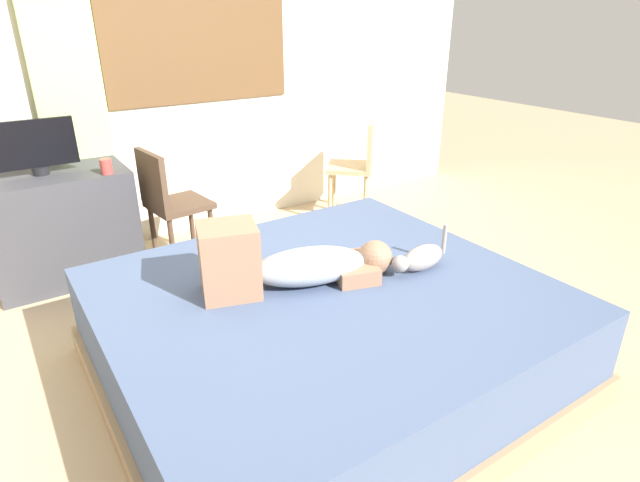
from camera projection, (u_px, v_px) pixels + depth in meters
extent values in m
plane|color=tan|center=(294.00, 375.00, 2.65)|extent=(16.00, 16.00, 0.00)
cube|color=beige|center=(131.00, 48.00, 3.73)|extent=(6.40, 0.12, 2.90)
cube|color=brown|center=(197.00, 19.00, 3.85)|extent=(1.46, 0.02, 1.20)
cube|color=white|center=(197.00, 19.00, 3.85)|extent=(1.38, 0.02, 1.12)
cube|color=#997A56|center=(325.00, 362.00, 2.64)|extent=(2.06, 1.88, 0.14)
cube|color=#425170|center=(326.00, 321.00, 2.54)|extent=(2.00, 1.82, 0.35)
ellipsoid|color=#8C939E|center=(310.00, 266.00, 2.50)|extent=(0.61, 0.41, 0.17)
sphere|color=#8C664C|center=(375.00, 257.00, 2.58)|extent=(0.17, 0.17, 0.17)
cube|color=#8C664C|center=(229.00, 260.00, 2.36)|extent=(0.32, 0.31, 0.34)
cube|color=#8C664C|center=(352.00, 268.00, 2.57)|extent=(0.27, 0.33, 0.08)
ellipsoid|color=gray|center=(423.00, 258.00, 2.62)|extent=(0.26, 0.12, 0.13)
sphere|color=gray|center=(400.00, 264.00, 2.54)|extent=(0.08, 0.08, 0.08)
cylinder|color=gray|center=(444.00, 239.00, 2.68)|extent=(0.02, 0.02, 0.16)
cube|color=#38383D|center=(63.00, 226.00, 3.50)|extent=(0.90, 0.56, 0.74)
cylinder|color=black|center=(41.00, 171.00, 3.31)|extent=(0.10, 0.10, 0.05)
cube|color=black|center=(35.00, 144.00, 3.24)|extent=(0.48, 0.03, 0.30)
cylinder|color=#B23D38|center=(106.00, 166.00, 3.32)|extent=(0.07, 0.07, 0.10)
cylinder|color=#4C3828|center=(192.00, 225.00, 3.92)|extent=(0.04, 0.04, 0.44)
cylinder|color=#4C3828|center=(212.00, 237.00, 3.71)|extent=(0.04, 0.04, 0.44)
cylinder|color=#4C3828|center=(154.00, 235.00, 3.74)|extent=(0.04, 0.04, 0.44)
cylinder|color=#4C3828|center=(173.00, 249.00, 3.53)|extent=(0.04, 0.04, 0.44)
cube|color=#4C3828|center=(179.00, 205.00, 3.62)|extent=(0.42, 0.42, 0.04)
cube|color=#4C3828|center=(152.00, 181.00, 3.44)|extent=(0.08, 0.38, 0.38)
cylinder|color=tan|center=(330.00, 199.00, 4.46)|extent=(0.04, 0.04, 0.44)
cylinder|color=tan|center=(334.00, 188.00, 4.73)|extent=(0.04, 0.04, 0.44)
cylinder|color=tan|center=(365.00, 200.00, 4.42)|extent=(0.04, 0.04, 0.44)
cylinder|color=tan|center=(367.00, 189.00, 4.69)|extent=(0.04, 0.04, 0.44)
cube|color=tan|center=(350.00, 167.00, 4.48)|extent=(0.54, 0.54, 0.04)
cube|color=tan|center=(370.00, 144.00, 4.37)|extent=(0.28, 0.31, 0.38)
cube|color=#ADCC75|center=(68.00, 86.00, 3.49)|extent=(0.44, 0.06, 2.47)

